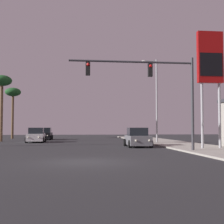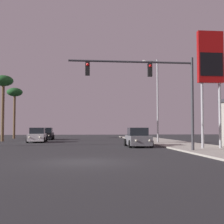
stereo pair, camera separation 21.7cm
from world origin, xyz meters
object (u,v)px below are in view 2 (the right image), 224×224
(car_white, at_px, (37,136))
(gas_station_sign, at_px, (210,63))
(street_lamp, at_px, (156,96))
(car_grey, at_px, (138,138))
(palm_tree_mid, at_px, (3,84))
(car_black, at_px, (46,134))
(palm_tree_far, at_px, (15,95))
(traffic_light_mast, at_px, (156,83))

(car_white, bearing_deg, gas_station_sign, 135.36)
(gas_station_sign, bearing_deg, street_lamp, 99.38)
(car_grey, height_order, gas_station_sign, gas_station_sign)
(car_grey, height_order, palm_tree_mid, palm_tree_mid)
(car_grey, height_order, street_lamp, street_lamp)
(car_white, bearing_deg, car_black, -93.19)
(car_grey, distance_m, palm_tree_far, 27.54)
(car_grey, height_order, car_black, same)
(traffic_light_mast, height_order, palm_tree_far, palm_tree_far)
(car_white, xyz_separation_m, palm_tree_far, (-5.15, 12.66, 6.03))
(traffic_light_mast, bearing_deg, car_white, 122.68)
(car_white, relative_size, palm_tree_mid, 0.53)
(car_black, xyz_separation_m, palm_tree_mid, (-4.76, -5.09, 6.29))
(car_grey, xyz_separation_m, gas_station_sign, (4.87, -4.32, 5.86))
(street_lamp, distance_m, palm_tree_mid, 18.87)
(traffic_light_mast, height_order, street_lamp, street_lamp)
(palm_tree_far, bearing_deg, palm_tree_mid, -86.47)
(car_grey, bearing_deg, gas_station_sign, 140.28)
(traffic_light_mast, bearing_deg, street_lamp, 75.68)
(street_lamp, bearing_deg, palm_tree_mid, 160.13)
(car_white, height_order, palm_tree_far, palm_tree_far)
(street_lamp, distance_m, palm_tree_far, 24.59)
(car_black, relative_size, palm_tree_mid, 0.53)
(car_white, relative_size, street_lamp, 0.48)
(gas_station_sign, bearing_deg, car_white, 136.82)
(car_white, xyz_separation_m, palm_tree_mid, (-4.53, 2.66, 6.29))
(car_grey, height_order, traffic_light_mast, traffic_light_mast)
(palm_tree_far, bearing_deg, gas_station_sign, -53.09)
(car_grey, distance_m, street_lamp, 7.97)
(car_grey, bearing_deg, car_white, -42.10)
(car_black, xyz_separation_m, gas_station_sign, (14.57, -21.65, 5.86))
(traffic_light_mast, relative_size, gas_station_sign, 0.97)
(car_black, relative_size, gas_station_sign, 0.48)
(street_lamp, height_order, palm_tree_far, street_lamp)
(traffic_light_mast, bearing_deg, car_grey, 91.22)
(palm_tree_mid, bearing_deg, gas_station_sign, -40.58)
(car_white, distance_m, palm_tree_mid, 8.19)
(car_black, xyz_separation_m, street_lamp, (12.89, -11.47, 4.36))
(car_black, xyz_separation_m, traffic_light_mast, (9.83, -23.45, 4.04))
(car_grey, distance_m, car_black, 19.86)
(car_black, height_order, gas_station_sign, gas_station_sign)
(traffic_light_mast, bearing_deg, car_black, 112.74)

